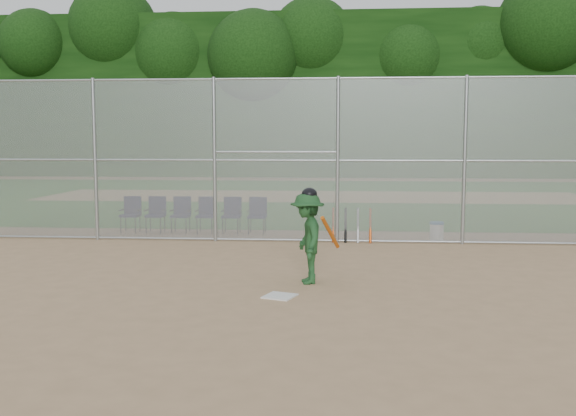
# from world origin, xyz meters

# --- Properties ---
(ground) EXTENTS (100.00, 100.00, 0.00)m
(ground) POSITION_xyz_m (0.00, 0.00, 0.00)
(ground) COLOR tan
(ground) RESTS_ON ground
(grass_strip) EXTENTS (100.00, 100.00, 0.00)m
(grass_strip) POSITION_xyz_m (0.00, 18.00, 0.01)
(grass_strip) COLOR #245D1C
(grass_strip) RESTS_ON ground
(dirt_patch_far) EXTENTS (24.00, 24.00, 0.00)m
(dirt_patch_far) POSITION_xyz_m (0.00, 18.00, 0.01)
(dirt_patch_far) COLOR tan
(dirt_patch_far) RESTS_ON ground
(backstop_fence) EXTENTS (16.09, 0.09, 4.00)m
(backstop_fence) POSITION_xyz_m (0.00, 5.00, 2.07)
(backstop_fence) COLOR gray
(backstop_fence) RESTS_ON ground
(treeline) EXTENTS (81.00, 60.00, 11.00)m
(treeline) POSITION_xyz_m (0.00, 20.00, 5.50)
(treeline) COLOR black
(treeline) RESTS_ON ground
(home_plate) EXTENTS (0.59, 0.59, 0.02)m
(home_plate) POSITION_xyz_m (0.11, -0.55, 0.01)
(home_plate) COLOR white
(home_plate) RESTS_ON ground
(batter_at_plate) EXTENTS (0.96, 1.28, 1.67)m
(batter_at_plate) POSITION_xyz_m (0.50, 0.48, 0.81)
(batter_at_plate) COLOR #1D4922
(batter_at_plate) RESTS_ON ground
(water_cooler) EXTENTS (0.36, 0.36, 0.45)m
(water_cooler) POSITION_xyz_m (3.48, 5.61, 0.23)
(water_cooler) COLOR white
(water_cooler) RESTS_ON ground
(spare_bats) EXTENTS (0.96, 0.29, 0.85)m
(spare_bats) POSITION_xyz_m (1.35, 5.04, 0.42)
(spare_bats) COLOR #D84C14
(spare_bats) RESTS_ON ground
(chair_0) EXTENTS (0.54, 0.52, 0.96)m
(chair_0) POSITION_xyz_m (-4.61, 6.38, 0.48)
(chair_0) COLOR #0F1139
(chair_0) RESTS_ON ground
(chair_1) EXTENTS (0.54, 0.52, 0.96)m
(chair_1) POSITION_xyz_m (-3.92, 6.38, 0.48)
(chair_1) COLOR #0F1139
(chair_1) RESTS_ON ground
(chair_2) EXTENTS (0.54, 0.52, 0.96)m
(chair_2) POSITION_xyz_m (-3.22, 6.38, 0.48)
(chair_2) COLOR #0F1139
(chair_2) RESTS_ON ground
(chair_3) EXTENTS (0.54, 0.52, 0.96)m
(chair_3) POSITION_xyz_m (-2.53, 6.38, 0.48)
(chair_3) COLOR #0F1139
(chair_3) RESTS_ON ground
(chair_4) EXTENTS (0.54, 0.52, 0.96)m
(chair_4) POSITION_xyz_m (-1.83, 6.38, 0.48)
(chair_4) COLOR #0F1139
(chair_4) RESTS_ON ground
(chair_5) EXTENTS (0.54, 0.52, 0.96)m
(chair_5) POSITION_xyz_m (-1.14, 6.38, 0.48)
(chair_5) COLOR #0F1139
(chair_5) RESTS_ON ground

